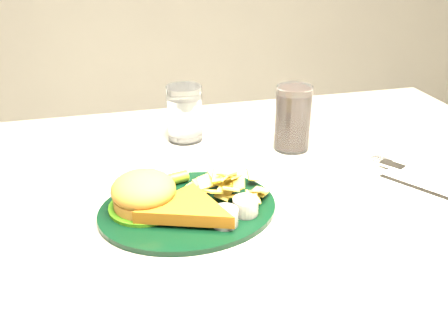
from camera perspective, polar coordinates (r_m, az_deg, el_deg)
The scene contains 6 objects.
dinner_plate at distance 0.73m, azimuth -4.18°, elevation -2.97°, with size 0.26×0.22×0.06m, color black, non-canonical shape.
water_glass at distance 0.97m, azimuth -4.53°, elevation 6.23°, with size 0.07×0.07×0.11m, color silver.
cola_glass at distance 0.93m, azimuth 7.87°, elevation 5.66°, with size 0.07×0.07×0.12m, color black.
fork_napkin at distance 0.85m, azimuth 21.04°, elevation -2.01°, with size 0.14×0.18×0.01m, color white, non-canonical shape.
ramekin at distance 0.92m, azimuth -23.47°, elevation 0.41°, with size 0.05×0.05×0.03m, color silver.
wrapped_straw at distance 0.90m, azimuth -2.67°, elevation 1.33°, with size 0.21×0.07×0.01m, color white, non-canonical shape.
Camera 1 is at (-0.18, -0.68, 1.14)m, focal length 40.00 mm.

